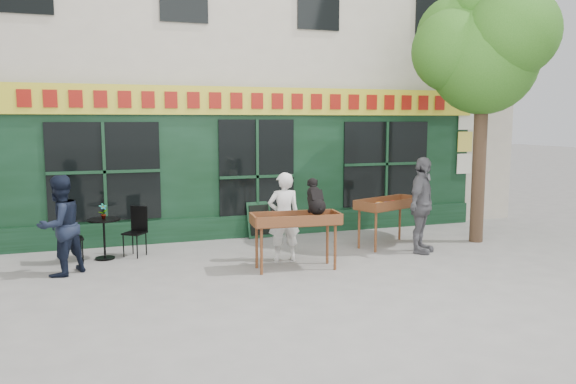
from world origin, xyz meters
The scene contains 14 objects.
ground centered at (0.00, 0.00, 0.00)m, with size 80.00×80.00×0.00m, color slate.
building centered at (0.00, 5.97, 4.97)m, with size 14.00×7.26×10.00m.
street_tree centered at (4.34, 0.36, 4.11)m, with size 3.05×2.90×5.60m.
book_cart_center centered at (-0.12, -0.56, 0.82)m, with size 1.55×0.75×0.99m.
dog centered at (0.23, -0.61, 1.29)m, with size 0.34×0.60×0.60m, color black, non-canonical shape.
woman centered at (-0.12, 0.09, 0.82)m, with size 0.60×0.39×1.64m, color white.
book_cart_right centered at (2.31, 0.55, 0.82)m, with size 1.62×1.13×0.99m.
man_right centered at (2.61, -0.20, 0.94)m, with size 1.10×0.46×1.88m, color #59585D.
bistro_table centered at (-3.27, 1.25, 0.54)m, with size 0.60×0.60×0.76m.
bistro_chair_left centered at (-3.90, 1.14, 0.56)m, with size 0.41×0.40×0.95m.
bistro_chair_right centered at (-2.66, 1.37, 0.56)m, with size 0.51×0.51×0.95m.
potted_plant centered at (-3.27, 1.25, 0.91)m, with size 0.15×0.10×0.29m, color gray.
man_left centered at (-3.97, 0.35, 0.84)m, with size 0.82×0.64×1.69m, color black.
chalkboard centered at (0.02, 2.19, 0.40)m, with size 0.58×0.26×0.79m.
Camera 1 is at (-3.34, -9.57, 2.59)m, focal length 35.00 mm.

